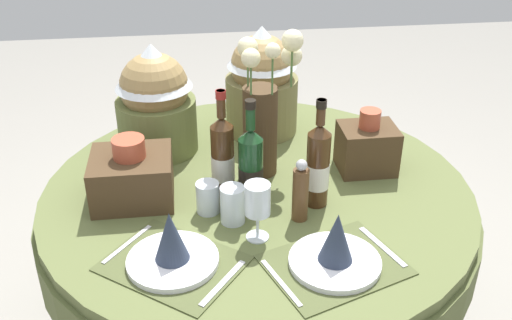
# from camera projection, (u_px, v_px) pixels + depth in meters

# --- Properties ---
(dining_table) EXTENTS (1.37, 1.37, 0.74)m
(dining_table) POSITION_uv_depth(u_px,v_px,m) (257.00, 221.00, 1.92)
(dining_table) COLOR #5B6638
(dining_table) RESTS_ON ground
(place_setting_left) EXTENTS (0.43, 0.41, 0.16)m
(place_setting_left) POSITION_uv_depth(u_px,v_px,m) (172.00, 250.00, 1.51)
(place_setting_left) COLOR #4E562F
(place_setting_left) RESTS_ON dining_table
(place_setting_right) EXTENTS (0.41, 0.36, 0.16)m
(place_setting_right) POSITION_uv_depth(u_px,v_px,m) (336.00, 251.00, 1.50)
(place_setting_right) COLOR #4E562F
(place_setting_right) RESTS_ON dining_table
(flower_vase) EXTENTS (0.20, 0.15, 0.48)m
(flower_vase) POSITION_uv_depth(u_px,v_px,m) (263.00, 113.00, 1.84)
(flower_vase) COLOR #47331E
(flower_vase) RESTS_ON dining_table
(wine_bottle_left) EXTENTS (0.07, 0.07, 0.34)m
(wine_bottle_left) POSITION_uv_depth(u_px,v_px,m) (318.00, 165.00, 1.72)
(wine_bottle_left) COLOR #422814
(wine_bottle_left) RESTS_ON dining_table
(wine_bottle_centre) EXTENTS (0.07, 0.07, 0.35)m
(wine_bottle_centre) POSITION_uv_depth(u_px,v_px,m) (223.00, 157.00, 1.76)
(wine_bottle_centre) COLOR #422814
(wine_bottle_centre) RESTS_ON dining_table
(wine_bottle_rear) EXTENTS (0.07, 0.07, 0.34)m
(wine_bottle_rear) POSITION_uv_depth(u_px,v_px,m) (251.00, 167.00, 1.72)
(wine_bottle_rear) COLOR #143819
(wine_bottle_rear) RESTS_ON dining_table
(wine_glass_left) EXTENTS (0.07, 0.07, 0.17)m
(wine_glass_left) POSITION_uv_depth(u_px,v_px,m) (258.00, 201.00, 1.57)
(wine_glass_left) COLOR silver
(wine_glass_left) RESTS_ON dining_table
(tumbler_near_left) EXTENTS (0.07, 0.07, 0.10)m
(tumbler_near_left) POSITION_uv_depth(u_px,v_px,m) (208.00, 197.00, 1.72)
(tumbler_near_left) COLOR silver
(tumbler_near_left) RESTS_ON dining_table
(tumbler_near_right) EXTENTS (0.07, 0.07, 0.11)m
(tumbler_near_right) POSITION_uv_depth(u_px,v_px,m) (233.00, 205.00, 1.67)
(tumbler_near_right) COLOR silver
(tumbler_near_right) RESTS_ON dining_table
(pepper_mill) EXTENTS (0.05, 0.05, 0.19)m
(pepper_mill) POSITION_uv_depth(u_px,v_px,m) (300.00, 192.00, 1.67)
(pepper_mill) COLOR brown
(pepper_mill) RESTS_ON dining_table
(gift_tub_back_left) EXTENTS (0.27, 0.27, 0.38)m
(gift_tub_back_left) POSITION_uv_depth(u_px,v_px,m) (155.00, 96.00, 1.98)
(gift_tub_back_left) COLOR olive
(gift_tub_back_left) RESTS_ON dining_table
(gift_tub_back_centre) EXTENTS (0.26, 0.26, 0.40)m
(gift_tub_back_centre) POSITION_uv_depth(u_px,v_px,m) (262.00, 77.00, 2.11)
(gift_tub_back_centre) COLOR olive
(gift_tub_back_centre) RESTS_ON dining_table
(woven_basket_side_left) EXTENTS (0.24, 0.21, 0.20)m
(woven_basket_side_left) POSITION_uv_depth(u_px,v_px,m) (132.00, 176.00, 1.77)
(woven_basket_side_left) COLOR #47331E
(woven_basket_side_left) RESTS_ON dining_table
(woven_basket_side_right) EXTENTS (0.18, 0.15, 0.21)m
(woven_basket_side_right) POSITION_uv_depth(u_px,v_px,m) (367.00, 147.00, 1.92)
(woven_basket_side_right) COLOR #47331E
(woven_basket_side_right) RESTS_ON dining_table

